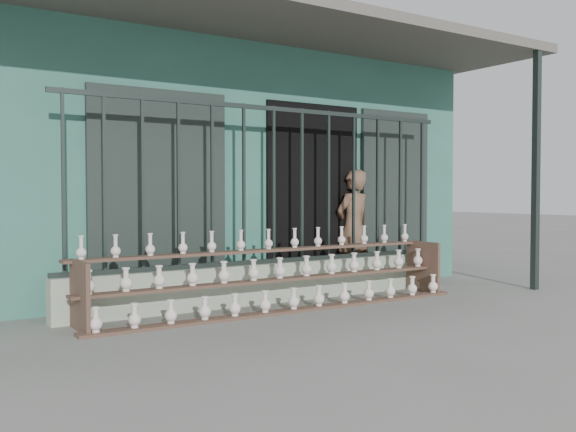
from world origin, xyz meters
TOP-DOWN VIEW (x-y plane):
  - ground at (0.00, 0.00)m, footprint 60.00×60.00m
  - workshop_building at (0.00, 4.23)m, footprint 7.40×6.60m
  - parapet_wall at (0.00, 1.30)m, footprint 5.00×0.20m
  - security_fence at (-0.00, 1.30)m, footprint 5.00×0.04m
  - shelf_rack at (-0.17, 0.88)m, footprint 4.50×0.68m
  - elderly_woman at (1.49, 1.70)m, footprint 0.62×0.46m

SIDE VIEW (x-z plane):
  - ground at x=0.00m, z-range 0.00..0.00m
  - parapet_wall at x=0.00m, z-range 0.00..0.45m
  - shelf_rack at x=-0.17m, z-range -0.06..0.79m
  - elderly_woman at x=1.49m, z-range 0.00..1.57m
  - security_fence at x=0.00m, z-range 0.45..2.25m
  - workshop_building at x=0.00m, z-range 0.02..3.23m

